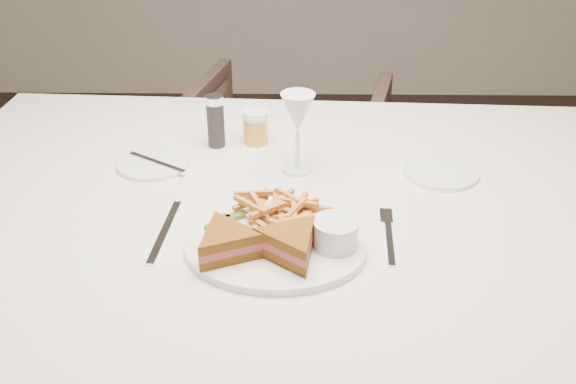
# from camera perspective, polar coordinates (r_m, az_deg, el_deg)

# --- Properties ---
(table) EXTENTS (1.61, 1.12, 0.75)m
(table) POSITION_cam_1_polar(r_m,az_deg,el_deg) (1.51, 0.03, -13.02)
(table) COLOR silver
(table) RESTS_ON ground
(chair_far) EXTENTS (0.79, 0.76, 0.69)m
(chair_far) POSITION_cam_1_polar(r_m,az_deg,el_deg) (2.27, -0.44, 2.42)
(chair_far) COLOR #4B352E
(chair_far) RESTS_ON ground
(table_setting) EXTENTS (0.78, 0.60, 0.18)m
(table_setting) POSITION_cam_1_polar(r_m,az_deg,el_deg) (1.20, -0.90, -0.89)
(table_setting) COLOR white
(table_setting) RESTS_ON table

